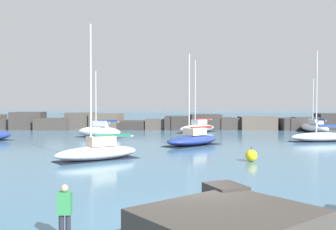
# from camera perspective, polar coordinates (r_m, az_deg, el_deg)

# --- Properties ---
(ground_plane) EXTENTS (600.00, 600.00, 0.00)m
(ground_plane) POSITION_cam_1_polar(r_m,az_deg,el_deg) (12.65, 3.01, -15.36)
(ground_plane) COLOR teal
(open_sea_beyond) EXTENTS (400.00, 116.00, 0.01)m
(open_sea_beyond) POSITION_cam_1_polar(r_m,az_deg,el_deg) (116.31, 0.33, -0.23)
(open_sea_beyond) COLOR #386684
(open_sea_beyond) RESTS_ON ground
(breakwater_jetty) EXTENTS (70.30, 7.03, 2.57)m
(breakwater_jetty) POSITION_cam_1_polar(r_m,az_deg,el_deg) (56.33, 0.05, -1.14)
(breakwater_jetty) COLOR #383330
(breakwater_jetty) RESTS_ON ground
(foreground_rocks) EXTENTS (17.53, 6.32, 1.15)m
(foreground_rocks) POSITION_cam_1_polar(r_m,az_deg,el_deg) (9.98, -2.71, -16.92)
(foreground_rocks) COLOR #383330
(foreground_rocks) RESTS_ON ground
(sailboat_moored_0) EXTENTS (6.02, 5.88, 8.21)m
(sailboat_moored_0) POSITION_cam_1_polar(r_m,az_deg,el_deg) (33.96, 3.80, -3.69)
(sailboat_moored_0) COLOR navy
(sailboat_moored_0) RESTS_ON ground
(sailboat_moored_1) EXTENTS (5.86, 4.94, 8.97)m
(sailboat_moored_1) POSITION_cam_1_polar(r_m,az_deg,el_deg) (25.50, -10.65, -5.44)
(sailboat_moored_1) COLOR white
(sailboat_moored_1) RESTS_ON ground
(sailboat_moored_2) EXTENTS (5.69, 3.69, 7.46)m
(sailboat_moored_2) POSITION_cam_1_polar(r_m,az_deg,el_deg) (42.76, -10.41, -2.43)
(sailboat_moored_2) COLOR white
(sailboat_moored_2) RESTS_ON ground
(sailboat_moored_4) EXTENTS (6.18, 6.45, 9.56)m
(sailboat_moored_4) POSITION_cam_1_polar(r_m,az_deg,el_deg) (50.10, 4.56, -1.91)
(sailboat_moored_4) COLOR white
(sailboat_moored_4) RESTS_ON ground
(sailboat_moored_5) EXTENTS (2.15, 7.66, 7.22)m
(sailboat_moored_5) POSITION_cam_1_polar(r_m,az_deg,el_deg) (53.40, 21.44, -1.78)
(sailboat_moored_5) COLOR white
(sailboat_moored_5) RESTS_ON ground
(sailboat_moored_6) EXTENTS (6.50, 2.92, 8.98)m
(sailboat_moored_6) POSITION_cam_1_polar(r_m,az_deg,el_deg) (40.27, 22.25, -3.06)
(sailboat_moored_6) COLOR white
(sailboat_moored_6) RESTS_ON ground
(mooring_buoy_orange_near) EXTENTS (0.77, 0.77, 0.97)m
(mooring_buoy_orange_near) POSITION_cam_1_polar(r_m,az_deg,el_deg) (24.96, 12.59, -6.05)
(mooring_buoy_orange_near) COLOR yellow
(mooring_buoy_orange_near) RESTS_ON ground
(person_on_rocks) EXTENTS (0.36, 0.22, 1.56)m
(person_on_rocks) POSITION_cam_1_polar(r_m,az_deg,el_deg) (10.64, -15.46, -13.84)
(person_on_rocks) COLOR #282833
(person_on_rocks) RESTS_ON ground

